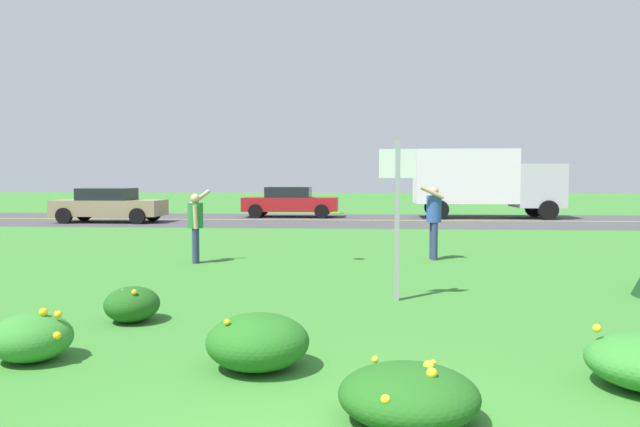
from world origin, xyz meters
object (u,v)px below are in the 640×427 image
at_px(car_tan_leftmost, 109,205).
at_px(person_thrower_green_shirt, 196,222).
at_px(sign_post_near_path, 397,204).
at_px(car_red_center_left, 290,202).
at_px(person_catcher_blue_shirt, 434,216).
at_px(frisbee_lime, 338,213).
at_px(box_truck_silver, 484,180).

bearing_deg(car_tan_leftmost, person_thrower_green_shirt, -58.77).
distance_m(sign_post_near_path, car_red_center_left, 19.80).
bearing_deg(sign_post_near_path, car_red_center_left, 101.79).
relative_size(sign_post_near_path, person_thrower_green_shirt, 1.50).
height_order(person_catcher_blue_shirt, car_red_center_left, person_catcher_blue_shirt).
distance_m(frisbee_lime, box_truck_silver, 16.39).
distance_m(person_catcher_blue_shirt, car_tan_leftmost, 16.35).
xyz_separation_m(person_thrower_green_shirt, person_catcher_blue_shirt, (5.32, 0.93, 0.10)).
bearing_deg(sign_post_near_path, person_catcher_blue_shirt, 76.88).
bearing_deg(person_catcher_blue_shirt, frisbee_lime, -167.39).
height_order(person_thrower_green_shirt, box_truck_silver, box_truck_silver).
relative_size(person_catcher_blue_shirt, box_truck_silver, 0.26).
bearing_deg(person_thrower_green_shirt, person_catcher_blue_shirt, 9.88).
relative_size(frisbee_lime, car_red_center_left, 0.06).
relative_size(person_catcher_blue_shirt, car_red_center_left, 0.38).
height_order(person_thrower_green_shirt, car_red_center_left, person_thrower_green_shirt).
bearing_deg(car_red_center_left, person_catcher_blue_shirt, -70.70).
height_order(car_tan_leftmost, box_truck_silver, box_truck_silver).
height_order(frisbee_lime, car_red_center_left, car_red_center_left).
height_order(person_catcher_blue_shirt, car_tan_leftmost, person_catcher_blue_shirt).
bearing_deg(frisbee_lime, box_truck_silver, 67.83).
xyz_separation_m(person_thrower_green_shirt, car_red_center_left, (0.18, 15.60, -0.18)).
relative_size(person_catcher_blue_shirt, frisbee_lime, 6.31).
xyz_separation_m(sign_post_near_path, person_catcher_blue_shirt, (1.09, 4.70, -0.48)).
height_order(frisbee_lime, car_tan_leftmost, car_tan_leftmost).
relative_size(person_thrower_green_shirt, car_red_center_left, 0.36).
bearing_deg(person_thrower_green_shirt, car_red_center_left, 89.34).
xyz_separation_m(person_thrower_green_shirt, frisbee_lime, (3.13, 0.44, 0.18)).
height_order(person_thrower_green_shirt, frisbee_lime, person_thrower_green_shirt).
bearing_deg(person_catcher_blue_shirt, person_thrower_green_shirt, -170.12).
bearing_deg(sign_post_near_path, box_truck_silver, 75.28).
relative_size(person_thrower_green_shirt, car_tan_leftmost, 0.36).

